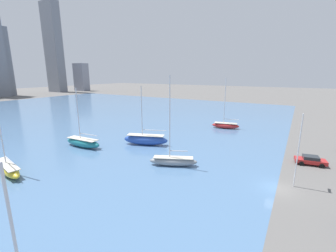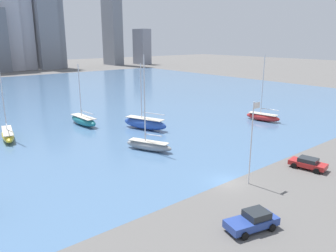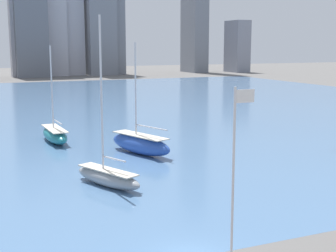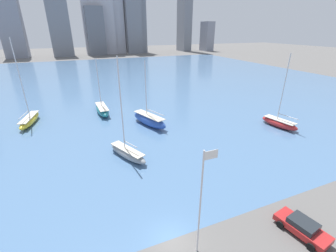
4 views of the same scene
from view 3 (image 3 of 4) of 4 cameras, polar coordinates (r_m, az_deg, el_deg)
The scene contains 6 objects.
harbor_water at distance 94.09m, azimuth -16.22°, elevation 1.99°, with size 180.00×140.00×0.00m.
flag_pole at distance 25.24m, azimuth 8.09°, elevation -5.53°, with size 1.24×0.14×10.00m.
distant_city_skyline at distance 193.81m, azimuth -19.64°, elevation 13.17°, with size 189.81×22.30×73.96m.
sailboat_gray at distance 41.24m, azimuth -7.37°, elevation -6.05°, with size 4.89×7.93×14.64m.
sailboat_teal at distance 60.94m, azimuth -13.63°, elevation -1.02°, with size 2.77×8.99×12.11m.
sailboat_blue at distance 52.90m, azimuth -3.41°, elevation -2.17°, with size 5.47×9.73×12.45m.
Camera 3 is at (-11.00, -22.66, 12.09)m, focal length 50.00 mm.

